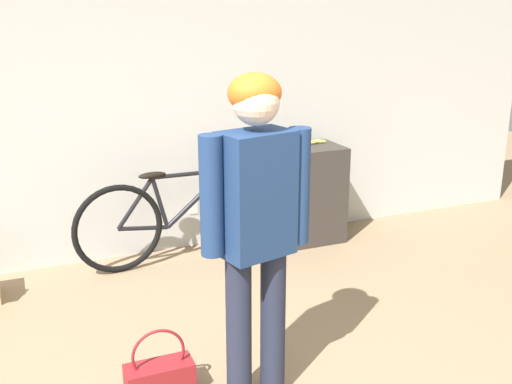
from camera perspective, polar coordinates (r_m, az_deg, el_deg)
name	(u,v)px	position (r m, az deg, el deg)	size (l,w,h in m)	color
wall_back	(121,99)	(4.84, -12.72, 8.63)	(8.00, 0.07, 2.60)	silver
side_shelf	(298,195)	(5.22, 3.98, -0.28)	(0.77, 0.44, 0.85)	#38332D
person	(256,211)	(2.89, -0.01, -1.84)	(0.57, 0.30, 1.70)	#23283D
bicycle	(182,216)	(4.86, -7.10, -2.28)	(1.75, 0.46, 0.78)	black
banana	(309,142)	(5.24, 5.06, 4.73)	(0.33, 0.09, 0.04)	#EAD64C
handbag	(160,377)	(3.34, -9.16, -17.02)	(0.36, 0.16, 0.39)	maroon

